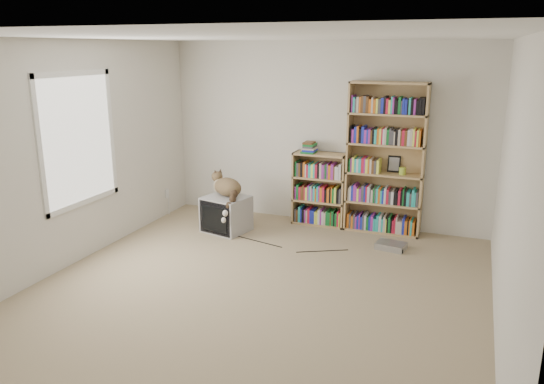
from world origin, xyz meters
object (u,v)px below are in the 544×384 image
(cat, at_px, (227,190))
(bookcase_tall, at_px, (385,163))
(crt_tv, at_px, (227,214))
(bookcase_short, at_px, (320,191))
(dvd_player, at_px, (391,246))

(cat, xyz_separation_m, bookcase_tall, (1.95, 0.75, 0.37))
(crt_tv, relative_size, bookcase_short, 0.64)
(crt_tv, xyz_separation_m, bookcase_tall, (1.96, 0.76, 0.70))
(cat, height_order, bookcase_tall, bookcase_tall)
(crt_tv, bearing_deg, cat, 26.99)
(cat, height_order, dvd_player, cat)
(bookcase_short, xyz_separation_m, dvd_player, (1.11, -0.63, -0.43))
(bookcase_tall, bearing_deg, bookcase_short, -179.81)
(crt_tv, xyz_separation_m, cat, (0.02, 0.00, 0.33))
(cat, height_order, bookcase_short, bookcase_short)
(cat, xyz_separation_m, dvd_player, (2.17, 0.12, -0.53))
(crt_tv, bearing_deg, bookcase_short, 47.45)
(dvd_player, bearing_deg, bookcase_short, 159.92)
(crt_tv, distance_m, bookcase_short, 1.34)
(crt_tv, xyz_separation_m, bookcase_short, (1.08, 0.75, 0.23))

